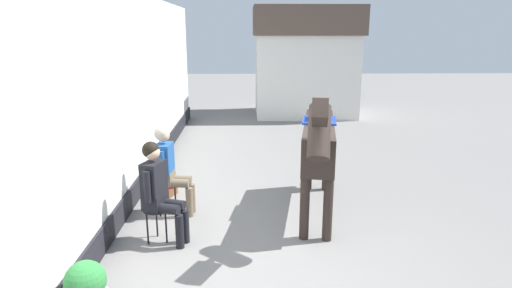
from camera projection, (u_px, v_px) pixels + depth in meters
name	position (u px, v px, depth m)	size (l,w,h in m)	color
ground_plane	(274.00, 171.00, 8.74)	(40.00, 40.00, 0.00)	slate
pub_facade_wall	(120.00, 110.00, 6.84)	(0.34, 14.00, 3.40)	white
distant_cottage	(305.00, 60.00, 14.22)	(3.40, 2.60, 3.50)	silver
seated_visitor_near	(159.00, 188.00, 5.64)	(0.61, 0.49, 1.39)	black
seated_visitor_far	(169.00, 166.00, 6.54)	(0.61, 0.49, 1.39)	red
saddled_horse_center	(319.00, 142.00, 6.42)	(0.80, 2.98, 2.06)	#2D231E
satchel_bag	(170.00, 190.00, 7.43)	(0.28, 0.12, 0.20)	brown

